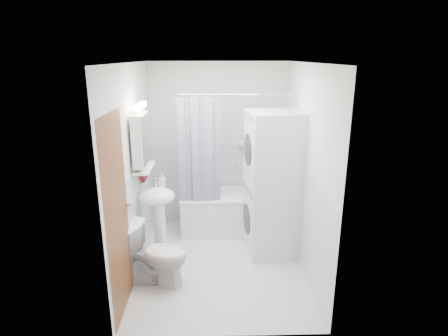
{
  "coord_description": "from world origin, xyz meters",
  "views": [
    {
      "loc": [
        -0.06,
        -4.15,
        2.47
      ],
      "look_at": [
        0.05,
        0.15,
        1.18
      ],
      "focal_mm": 30.0,
      "sensor_mm": 36.0,
      "label": 1
    }
  ],
  "objects_px": {
    "bathtub": "(232,209)",
    "washer_dryer": "(273,184)",
    "toilet": "(156,254)",
    "sink": "(158,207)"
  },
  "relations": [
    {
      "from": "bathtub",
      "to": "washer_dryer",
      "type": "height_order",
      "value": "washer_dryer"
    },
    {
      "from": "bathtub",
      "to": "toilet",
      "type": "height_order",
      "value": "toilet"
    },
    {
      "from": "toilet",
      "to": "bathtub",
      "type": "bearing_deg",
      "value": -20.61
    },
    {
      "from": "bathtub",
      "to": "sink",
      "type": "relative_size",
      "value": 1.43
    },
    {
      "from": "toilet",
      "to": "washer_dryer",
      "type": "bearing_deg",
      "value": -49.61
    },
    {
      "from": "bathtub",
      "to": "washer_dryer",
      "type": "distance_m",
      "value": 1.0
    },
    {
      "from": "washer_dryer",
      "to": "toilet",
      "type": "relative_size",
      "value": 2.59
    },
    {
      "from": "toilet",
      "to": "sink",
      "type": "bearing_deg",
      "value": 17.72
    },
    {
      "from": "bathtub",
      "to": "washer_dryer",
      "type": "xyz_separation_m",
      "value": [
        0.48,
        -0.64,
        0.61
      ]
    },
    {
      "from": "sink",
      "to": "washer_dryer",
      "type": "bearing_deg",
      "value": 7.88
    }
  ]
}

